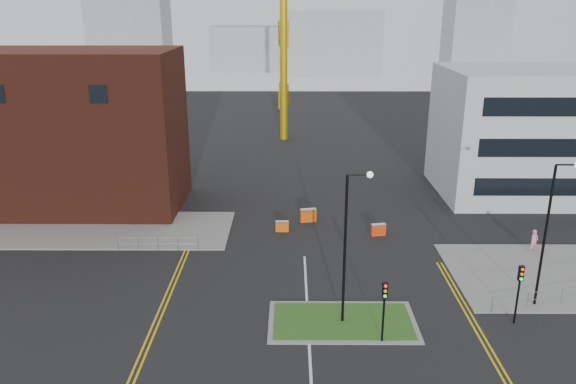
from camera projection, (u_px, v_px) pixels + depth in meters
name	position (u px, v px, depth m)	size (l,w,h in m)	color
pavement_left	(60.00, 229.00, 46.08)	(28.00, 8.00, 0.12)	slate
island_kerb	(342.00, 322.00, 32.70)	(8.60, 4.60, 0.08)	slate
grass_island	(342.00, 321.00, 32.70)	(8.00, 4.00, 0.12)	#224E1A
brick_building	(43.00, 132.00, 49.63)	(24.20, 10.07, 14.24)	#4C1D13
office_block	(574.00, 133.00, 53.42)	(25.00, 12.20, 12.00)	#BABDC0
streetlamp_island	(349.00, 237.00, 31.00)	(1.46, 0.36, 9.18)	black
streetlamp_right_near	(551.00, 224.00, 32.83)	(1.46, 0.36, 9.18)	black
traffic_light_island	(384.00, 301.00, 29.98)	(0.28, 0.33, 3.65)	black
traffic_light_right	(520.00, 283.00, 31.83)	(0.28, 0.33, 3.65)	black
railing_left	(158.00, 241.00, 42.03)	(6.05, 0.05, 1.10)	gray
yellow_left_a	(162.00, 304.00, 34.67)	(0.12, 24.00, 0.01)	gold
yellow_left_b	(167.00, 304.00, 34.67)	(0.12, 24.00, 0.01)	gold
yellow_right_a	(482.00, 342.00, 30.78)	(0.12, 20.00, 0.01)	gold
yellow_right_b	(487.00, 342.00, 30.78)	(0.12, 20.00, 0.01)	gold
skyline_a	(130.00, 33.00, 135.64)	(18.00, 12.00, 22.00)	gray
skyline_b	(333.00, 43.00, 145.82)	(24.00, 12.00, 16.00)	gray
skyline_c	(476.00, 20.00, 139.00)	(14.00, 12.00, 28.00)	gray
skyline_d	(266.00, 48.00, 156.03)	(30.00, 12.00, 12.00)	gray
pedestrian	(534.00, 241.00, 41.67)	(0.65, 0.43, 1.80)	pink
barrier_left	(282.00, 226.00, 45.66)	(1.06, 0.36, 0.89)	#DF580C
barrier_mid	(308.00, 215.00, 47.70)	(1.42, 0.73, 1.14)	#D8500C
barrier_right	(378.00, 229.00, 44.87)	(1.21, 0.57, 0.97)	red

